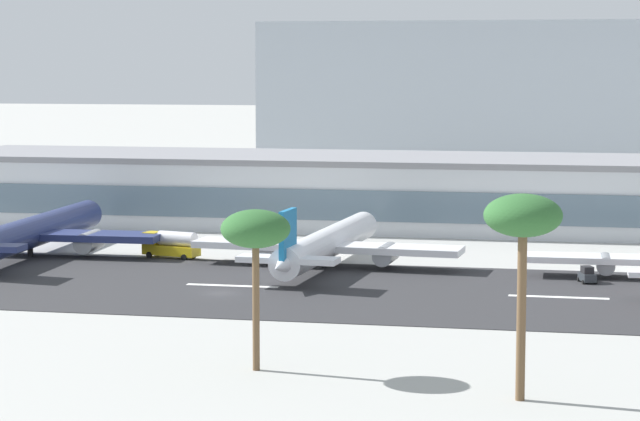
# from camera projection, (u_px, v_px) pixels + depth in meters

# --- Properties ---
(ground_plane) EXTENTS (1400.00, 1400.00, 0.00)m
(ground_plane) POSITION_uv_depth(u_px,v_px,m) (221.00, 293.00, 163.20)
(ground_plane) COLOR #A8A8A3
(runway_strip) EXTENTS (800.00, 42.38, 0.08)m
(runway_strip) POSITION_uv_depth(u_px,v_px,m) (232.00, 286.00, 168.39)
(runway_strip) COLOR #2D2D30
(runway_strip) RESTS_ON ground_plane
(runway_centreline_dash_4) EXTENTS (12.00, 1.20, 0.01)m
(runway_centreline_dash_4) POSITION_uv_depth(u_px,v_px,m) (232.00, 286.00, 168.38)
(runway_centreline_dash_4) COLOR white
(runway_centreline_dash_4) RESTS_ON runway_strip
(runway_centreline_dash_5) EXTENTS (12.00, 1.20, 0.01)m
(runway_centreline_dash_5) POSITION_uv_depth(u_px,v_px,m) (559.00, 297.00, 160.20)
(runway_centreline_dash_5) COLOR white
(runway_centreline_dash_5) RESTS_ON runway_strip
(terminal_building) EXTENTS (156.33, 30.43, 12.16)m
(terminal_building) POSITION_uv_depth(u_px,v_px,m) (390.00, 191.00, 230.22)
(terminal_building) COLOR silver
(terminal_building) RESTS_ON ground_plane
(distant_hotel_block) EXTENTS (93.93, 38.70, 37.92)m
(distant_hotel_block) POSITION_uv_depth(u_px,v_px,m) (459.00, 100.00, 328.74)
(distant_hotel_block) COLOR #A8B2BC
(distant_hotel_block) RESTS_ON ground_plane
(airliner_gold_tail_gate_0) EXTENTS (38.66, 51.64, 10.77)m
(airliner_gold_tail_gate_0) POSITION_uv_depth(u_px,v_px,m) (31.00, 233.00, 193.98)
(airliner_gold_tail_gate_0) COLOR navy
(airliner_gold_tail_gate_0) RESTS_ON ground_plane
(airliner_blue_tail_gate_1) EXTENTS (38.14, 47.75, 9.97)m
(airliner_blue_tail_gate_1) POSITION_uv_depth(u_px,v_px,m) (325.00, 245.00, 183.16)
(airliner_blue_tail_gate_1) COLOR silver
(airliner_blue_tail_gate_1) RESTS_ON ground_plane
(service_fuel_truck_0) EXTENTS (8.88, 4.64, 3.95)m
(service_fuel_truck_0) POSITION_uv_depth(u_px,v_px,m) (171.00, 244.00, 192.50)
(service_fuel_truck_0) COLOR gold
(service_fuel_truck_0) RESTS_ON ground_plane
(service_baggage_tug_1) EXTENTS (2.62, 3.53, 2.20)m
(service_baggage_tug_1) POSITION_uv_depth(u_px,v_px,m) (587.00, 275.00, 170.65)
(service_baggage_tug_1) COLOR #2D3338
(service_baggage_tug_1) RESTS_ON ground_plane
(palm_tree_1) EXTENTS (6.40, 6.40, 14.91)m
(palm_tree_1) POSITION_uv_depth(u_px,v_px,m) (256.00, 231.00, 121.14)
(palm_tree_1) COLOR brown
(palm_tree_1) RESTS_ON ground_plane
(palm_tree_2) EXTENTS (6.54, 6.54, 17.44)m
(palm_tree_2) POSITION_uv_depth(u_px,v_px,m) (523.00, 221.00, 109.97)
(palm_tree_2) COLOR brown
(palm_tree_2) RESTS_ON ground_plane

